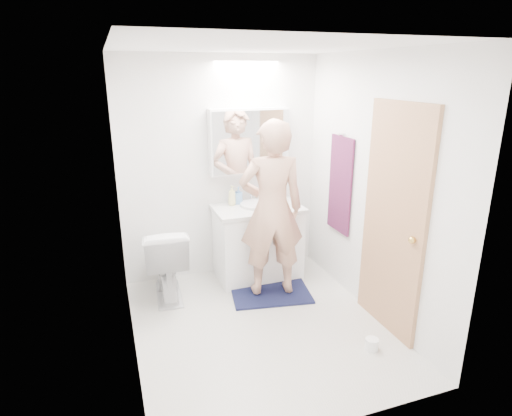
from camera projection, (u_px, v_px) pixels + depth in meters
name	position (u px, v px, depth m)	size (l,w,h in m)	color
floor	(260.00, 326.00, 3.95)	(2.50, 2.50, 0.00)	silver
ceiling	(261.00, 46.00, 3.22)	(2.50, 2.50, 0.00)	white
wall_back	(221.00, 169.00, 4.70)	(2.50, 2.50, 0.00)	white
wall_front	(335.00, 259.00, 2.46)	(2.50, 2.50, 0.00)	white
wall_left	(123.00, 214.00, 3.23)	(2.50, 2.50, 0.00)	white
wall_right	(374.00, 189.00, 3.93)	(2.50, 2.50, 0.00)	white
vanity_cabinet	(258.00, 244.00, 4.80)	(0.90, 0.55, 0.78)	white
countertop	(258.00, 208.00, 4.67)	(0.95, 0.58, 0.04)	silver
sink_basin	(257.00, 205.00, 4.69)	(0.36, 0.36, 0.03)	silver
faucet	(251.00, 194.00, 4.84)	(0.02, 0.02, 0.16)	silver
medicine_cabinet	(249.00, 141.00, 4.64)	(0.88, 0.14, 0.70)	white
mirror_panel	(252.00, 142.00, 4.57)	(0.84, 0.01, 0.66)	silver
toilet	(166.00, 261.00, 4.37)	(0.43, 0.75, 0.77)	white
bath_rug	(271.00, 293.00, 4.50)	(0.80, 0.55, 0.02)	#131E3E
person	(272.00, 209.00, 4.22)	(0.64, 0.42, 1.76)	tan
door	(393.00, 222.00, 3.67)	(0.04, 0.80, 2.00)	tan
door_knob	(412.00, 240.00, 3.40)	(0.06, 0.06, 0.06)	gold
towel	(340.00, 185.00, 4.45)	(0.02, 0.42, 1.00)	#121A3A
towel_hook	(342.00, 134.00, 4.29)	(0.02, 0.02, 0.07)	silver
soap_bottle_a	(232.00, 195.00, 4.69)	(0.08, 0.08, 0.22)	beige
soap_bottle_b	(238.00, 195.00, 4.75)	(0.08, 0.09, 0.19)	#6094CF
toothbrush_cup	(270.00, 197.00, 4.86)	(0.09, 0.09, 0.09)	#4262C8
toilet_paper_roll	(372.00, 344.00, 3.59)	(0.11, 0.11, 0.10)	white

